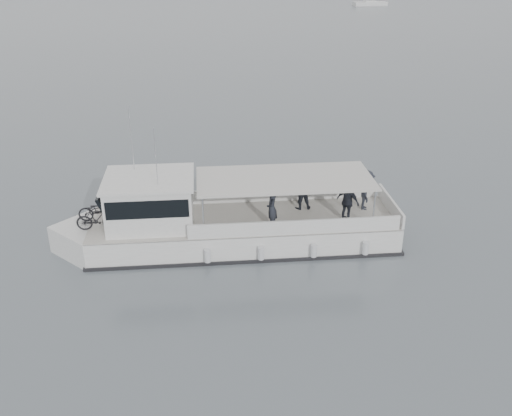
{
  "coord_description": "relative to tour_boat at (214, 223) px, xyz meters",
  "views": [
    {
      "loc": [
        -7.04,
        -21.71,
        11.57
      ],
      "look_at": [
        -5.01,
        -0.8,
        1.6
      ],
      "focal_mm": 40.0,
      "sensor_mm": 36.0,
      "label": 1
    }
  ],
  "objects": [
    {
      "name": "ground",
      "position": [
        6.75,
        0.8,
        -0.98
      ],
      "size": [
        1400.0,
        1400.0,
        0.0
      ],
      "primitive_type": "plane",
      "color": "#50595F",
      "rests_on": "ground"
    },
    {
      "name": "tour_boat",
      "position": [
        0.0,
        0.0,
        0.0
      ],
      "size": [
        14.22,
        3.67,
        5.96
      ],
      "rotation": [
        0.0,
        0.0,
        0.0
      ],
      "color": "white",
      "rests_on": "ground"
    }
  ]
}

